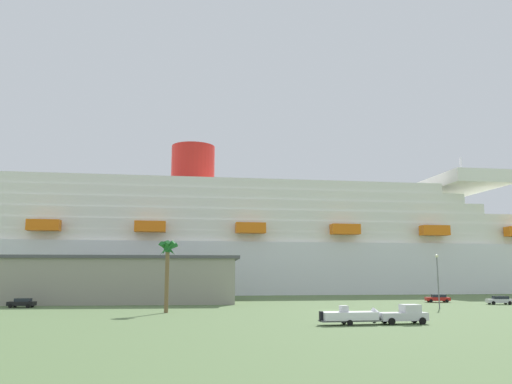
{
  "coord_description": "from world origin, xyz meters",
  "views": [
    {
      "loc": [
        -18.89,
        -81.46,
        5.72
      ],
      "look_at": [
        -9.86,
        36.29,
        24.59
      ],
      "focal_mm": 36.0,
      "sensor_mm": 36.0,
      "label": 1
    }
  ],
  "objects_px": {
    "parked_car_white_van": "(214,299)",
    "street_lamp": "(438,274)",
    "cruise_ship": "(291,249)",
    "pickup_truck": "(404,315)",
    "parked_car_silver_sedan": "(500,300)",
    "palm_tree": "(167,256)",
    "parked_car_red_hatchback": "(438,298)",
    "parked_car_black_coupe": "(22,303)",
    "small_boat_on_trailer": "(355,316)"
  },
  "relations": [
    {
      "from": "pickup_truck",
      "to": "street_lamp",
      "type": "height_order",
      "value": "street_lamp"
    },
    {
      "from": "parked_car_red_hatchback",
      "to": "parked_car_silver_sedan",
      "type": "xyz_separation_m",
      "value": [
        8.47,
        -8.16,
        -0.0
      ]
    },
    {
      "from": "parked_car_black_coupe",
      "to": "small_boat_on_trailer",
      "type": "bearing_deg",
      "value": -34.57
    },
    {
      "from": "pickup_truck",
      "to": "small_boat_on_trailer",
      "type": "xyz_separation_m",
      "value": [
        -5.95,
        -0.58,
        -0.09
      ]
    },
    {
      "from": "palm_tree",
      "to": "parked_car_red_hatchback",
      "type": "bearing_deg",
      "value": 25.01
    },
    {
      "from": "parked_car_white_van",
      "to": "parked_car_black_coupe",
      "type": "bearing_deg",
      "value": -163.27
    },
    {
      "from": "street_lamp",
      "to": "parked_car_silver_sedan",
      "type": "distance_m",
      "value": 19.98
    },
    {
      "from": "palm_tree",
      "to": "cruise_ship",
      "type": "bearing_deg",
      "value": 69.0
    },
    {
      "from": "parked_car_white_van",
      "to": "street_lamp",
      "type": "bearing_deg",
      "value": -25.39
    },
    {
      "from": "palm_tree",
      "to": "street_lamp",
      "type": "xyz_separation_m",
      "value": [
        44.47,
        5.87,
        -2.57
      ]
    },
    {
      "from": "small_boat_on_trailer",
      "to": "parked_car_black_coupe",
      "type": "bearing_deg",
      "value": 145.43
    },
    {
      "from": "parked_car_red_hatchback",
      "to": "parked_car_black_coupe",
      "type": "bearing_deg",
      "value": -172.32
    },
    {
      "from": "parked_car_silver_sedan",
      "to": "parked_car_black_coupe",
      "type": "xyz_separation_m",
      "value": [
        -86.59,
        -2.38,
        0.0
      ]
    },
    {
      "from": "street_lamp",
      "to": "parked_car_silver_sedan",
      "type": "bearing_deg",
      "value": 32.43
    },
    {
      "from": "pickup_truck",
      "to": "street_lamp",
      "type": "xyz_separation_m",
      "value": [
        15.31,
        25.18,
        4.72
      ]
    },
    {
      "from": "palm_tree",
      "to": "parked_car_white_van",
      "type": "relative_size",
      "value": 2.39
    },
    {
      "from": "cruise_ship",
      "to": "parked_car_silver_sedan",
      "type": "relative_size",
      "value": 48.45
    },
    {
      "from": "palm_tree",
      "to": "parked_car_silver_sedan",
      "type": "distance_m",
      "value": 63.39
    },
    {
      "from": "parked_car_silver_sedan",
      "to": "parked_car_black_coupe",
      "type": "relative_size",
      "value": 1.07
    },
    {
      "from": "parked_car_red_hatchback",
      "to": "parked_car_white_van",
      "type": "relative_size",
      "value": 1.11
    },
    {
      "from": "cruise_ship",
      "to": "street_lamp",
      "type": "distance_m",
      "value": 74.94
    },
    {
      "from": "parked_car_white_van",
      "to": "cruise_ship",
      "type": "bearing_deg",
      "value": 67.04
    },
    {
      "from": "pickup_truck",
      "to": "parked_car_red_hatchback",
      "type": "distance_m",
      "value": 49.49
    },
    {
      "from": "cruise_ship",
      "to": "parked_car_white_van",
      "type": "xyz_separation_m",
      "value": [
        -23.46,
        -55.38,
        -12.58
      ]
    },
    {
      "from": "parked_car_red_hatchback",
      "to": "palm_tree",
      "type": "bearing_deg",
      "value": -154.99
    },
    {
      "from": "parked_car_silver_sedan",
      "to": "parked_car_black_coupe",
      "type": "distance_m",
      "value": 86.63
    },
    {
      "from": "pickup_truck",
      "to": "palm_tree",
      "type": "height_order",
      "value": "palm_tree"
    },
    {
      "from": "parked_car_silver_sedan",
      "to": "palm_tree",
      "type": "bearing_deg",
      "value": -165.03
    },
    {
      "from": "parked_car_white_van",
      "to": "parked_car_black_coupe",
      "type": "distance_m",
      "value": 34.13
    },
    {
      "from": "cruise_ship",
      "to": "small_boat_on_trailer",
      "type": "bearing_deg",
      "value": -94.13
    },
    {
      "from": "palm_tree",
      "to": "parked_car_white_van",
      "type": "bearing_deg",
      "value": 73.76
    },
    {
      "from": "cruise_ship",
      "to": "pickup_truck",
      "type": "distance_m",
      "value": 99.17
    },
    {
      "from": "parked_car_red_hatchback",
      "to": "parked_car_white_van",
      "type": "distance_m",
      "value": 45.44
    },
    {
      "from": "street_lamp",
      "to": "small_boat_on_trailer",
      "type": "bearing_deg",
      "value": -129.53
    },
    {
      "from": "pickup_truck",
      "to": "street_lamp",
      "type": "relative_size",
      "value": 0.64
    },
    {
      "from": "street_lamp",
      "to": "parked_car_silver_sedan",
      "type": "xyz_separation_m",
      "value": [
        16.34,
        10.38,
        -4.93
      ]
    },
    {
      "from": "pickup_truck",
      "to": "parked_car_red_hatchback",
      "type": "height_order",
      "value": "pickup_truck"
    },
    {
      "from": "palm_tree",
      "to": "parked_car_white_van",
      "type": "height_order",
      "value": "palm_tree"
    },
    {
      "from": "small_boat_on_trailer",
      "to": "pickup_truck",
      "type": "bearing_deg",
      "value": 5.55
    },
    {
      "from": "cruise_ship",
      "to": "small_boat_on_trailer",
      "type": "height_order",
      "value": "cruise_ship"
    },
    {
      "from": "pickup_truck",
      "to": "street_lamp",
      "type": "bearing_deg",
      "value": 58.7
    },
    {
      "from": "pickup_truck",
      "to": "small_boat_on_trailer",
      "type": "distance_m",
      "value": 5.98
    },
    {
      "from": "cruise_ship",
      "to": "parked_car_red_hatchback",
      "type": "distance_m",
      "value": 60.24
    },
    {
      "from": "palm_tree",
      "to": "parked_car_white_van",
      "type": "xyz_separation_m",
      "value": [
        6.9,
        23.7,
        -7.5
      ]
    },
    {
      "from": "parked_car_white_van",
      "to": "parked_car_black_coupe",
      "type": "xyz_separation_m",
      "value": [
        -32.69,
        -9.82,
        0.0
      ]
    },
    {
      "from": "palm_tree",
      "to": "parked_car_red_hatchback",
      "type": "distance_m",
      "value": 58.24
    },
    {
      "from": "palm_tree",
      "to": "street_lamp",
      "type": "bearing_deg",
      "value": 7.52
    },
    {
      "from": "parked_car_silver_sedan",
      "to": "parked_car_red_hatchback",
      "type": "bearing_deg",
      "value": 136.08
    },
    {
      "from": "small_boat_on_trailer",
      "to": "street_lamp",
      "type": "relative_size",
      "value": 0.97
    },
    {
      "from": "parked_car_red_hatchback",
      "to": "parked_car_silver_sedan",
      "type": "bearing_deg",
      "value": -43.92
    }
  ]
}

